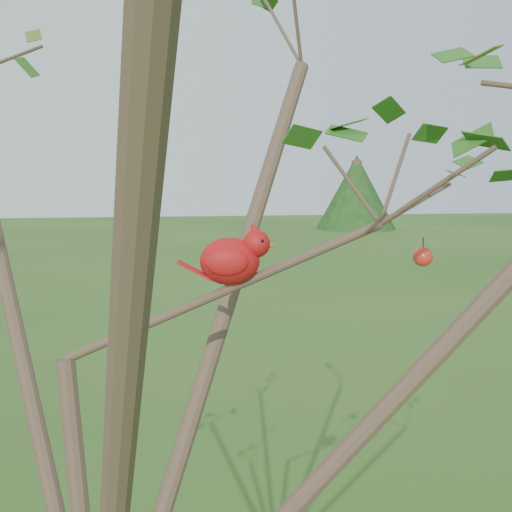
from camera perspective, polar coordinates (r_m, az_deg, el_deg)
The scene contains 3 objects.
crabapple_tree at distance 1.11m, azimuth -13.64°, elevation -1.90°, with size 2.35×2.05×2.95m.
cardinal at distance 1.22m, azimuth -2.06°, elevation -0.24°, with size 0.19×0.11×0.13m.
distant_trees at distance 26.10m, azimuth -9.78°, elevation 4.96°, with size 42.70×9.71×3.48m.
Camera 1 is at (0.08, -1.12, 2.28)m, focal length 45.00 mm.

